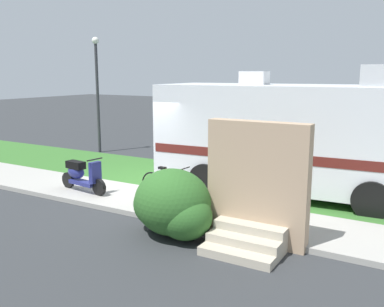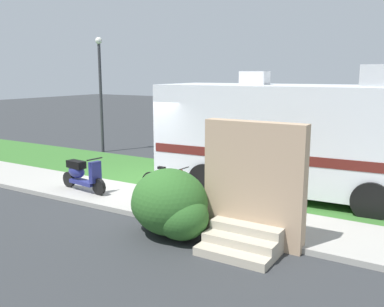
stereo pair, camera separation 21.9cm
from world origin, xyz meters
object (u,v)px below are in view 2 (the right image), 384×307
(scooter, at_px, (82,174))
(bicycle, at_px, (168,186))
(pickup_truck_near, at_px, (269,134))
(bottle_green, at_px, (256,210))
(street_lamp_post, at_px, (100,84))
(motorhome_rv, at_px, (295,135))

(scooter, xyz_separation_m, bicycle, (2.52, 0.47, -0.08))
(scooter, distance_m, pickup_truck_near, 7.89)
(pickup_truck_near, relative_size, bottle_green, 21.64)
(bicycle, distance_m, street_lamp_post, 8.29)
(bottle_green, xyz_separation_m, street_lamp_post, (-8.84, 4.48, 2.59))
(motorhome_rv, bearing_deg, street_lamp_post, 166.89)
(bottle_green, bearing_deg, bicycle, -176.92)
(bottle_green, distance_m, street_lamp_post, 10.24)
(bottle_green, bearing_deg, street_lamp_post, 153.12)
(pickup_truck_near, relative_size, street_lamp_post, 1.16)
(motorhome_rv, relative_size, bottle_green, 28.88)
(street_lamp_post, bearing_deg, scooter, -52.02)
(motorhome_rv, distance_m, pickup_truck_near, 5.15)
(bicycle, bearing_deg, scooter, -169.36)
(motorhome_rv, bearing_deg, scooter, -148.63)
(street_lamp_post, bearing_deg, bottle_green, -26.88)
(pickup_truck_near, bearing_deg, scooter, -108.41)
(bottle_green, bearing_deg, motorhome_rv, 88.55)
(motorhome_rv, relative_size, bicycle, 4.17)
(motorhome_rv, xyz_separation_m, bottle_green, (-0.06, -2.41, -1.43))
(pickup_truck_near, distance_m, street_lamp_post, 7.14)
(motorhome_rv, xyz_separation_m, street_lamp_post, (-8.90, 2.07, 1.17))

